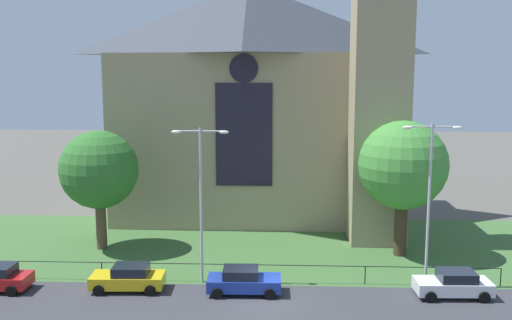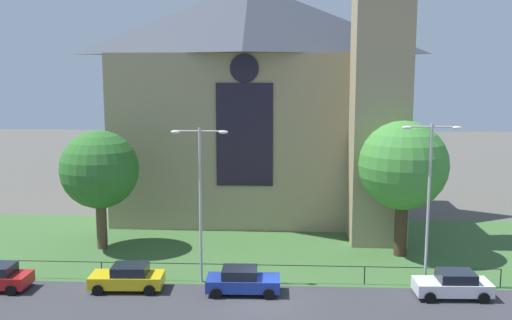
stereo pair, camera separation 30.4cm
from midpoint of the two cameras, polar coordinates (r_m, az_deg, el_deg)
The scene contains 12 objects.
ground at distance 43.47m, azimuth 1.40°, elevation -8.27°, with size 160.00×160.00×0.00m, color #56544C.
road_asphalt at distance 32.20m, azimuth 0.76°, elevation -14.57°, with size 120.00×8.00×0.01m, color #38383D.
grass_verge at distance 41.56m, azimuth 1.32°, elevation -9.08°, with size 120.00×20.00×0.01m, color #3D6633.
church_building at distance 50.79m, azimuth 0.37°, elevation 6.01°, with size 23.20×16.20×26.00m.
iron_railing at distance 36.16m, azimuth -2.14°, elevation -10.24°, with size 32.02×0.07×1.13m.
tree_right_near at distance 41.10m, azimuth 14.26°, elevation -0.57°, with size 6.06×6.06×9.36m.
tree_left_near at distance 42.96m, azimuth -14.71°, elevation -0.94°, with size 5.54×5.54×8.52m.
streetlamp_near at distance 34.98m, azimuth -5.18°, elevation -2.62°, with size 3.37×0.26×9.39m.
streetlamp_far at distance 35.59m, azimuth 16.65°, elevation -2.47°, with size 3.37×0.26×9.71m.
parked_car_yellow at distance 35.75m, azimuth -12.06°, elevation -11.06°, with size 4.27×2.17×1.51m.
parked_car_blue at distance 34.50m, azimuth -1.06°, elevation -11.61°, with size 4.24×2.10×1.51m.
parked_car_white at distance 35.76m, azimuth 18.75°, elevation -11.34°, with size 4.26×2.14×1.51m.
Camera 2 is at (1.31, -31.51, 12.82)m, focal length 41.35 mm.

